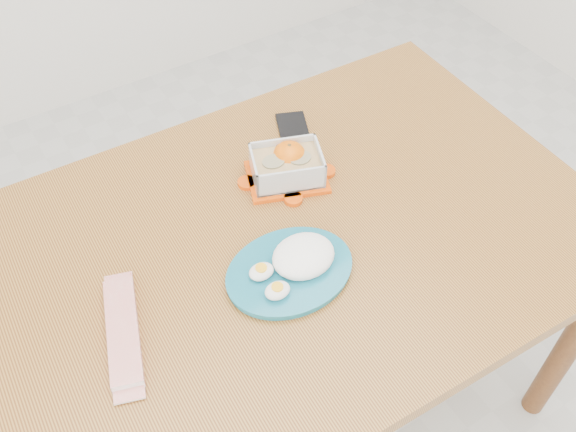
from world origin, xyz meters
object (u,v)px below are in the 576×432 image
dining_table (288,260)px  orange_fruit (289,158)px  food_container (287,167)px  rice_plate (294,265)px  smartphone (294,132)px

dining_table → orange_fruit: size_ratio=16.98×
dining_table → food_container: 0.21m
rice_plate → food_container: bearing=63.0°
dining_table → orange_fruit: orange_fruit is taller
rice_plate → dining_table: bearing=66.9°
dining_table → rice_plate: (-0.04, -0.09, 0.11)m
orange_fruit → rice_plate: orange_fruit is taller
orange_fruit → smartphone: (0.08, 0.11, -0.04)m
food_container → smartphone: (0.10, 0.13, -0.03)m
rice_plate → smartphone: 0.42m
food_container → rice_plate: bearing=-98.5°
food_container → orange_fruit: bearing=65.9°
orange_fruit → rice_plate: size_ratio=0.30×
rice_plate → smartphone: rice_plate is taller
orange_fruit → smartphone: orange_fruit is taller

